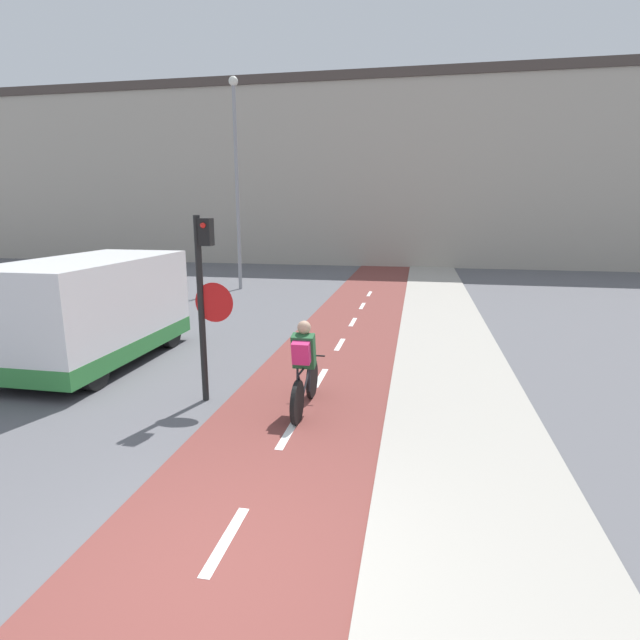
{
  "coord_description": "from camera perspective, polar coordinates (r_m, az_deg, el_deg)",
  "views": [
    {
      "loc": [
        1.78,
        -3.65,
        3.3
      ],
      "look_at": [
        0.0,
        5.46,
        1.2
      ],
      "focal_mm": 28.0,
      "sensor_mm": 36.0,
      "label": 1
    }
  ],
  "objects": [
    {
      "name": "ground_plane",
      "position": [
        5.23,
        -12.94,
        -26.72
      ],
      "size": [
        120.0,
        120.0,
        0.0
      ],
      "primitive_type": "plane",
      "color": "#5B5B60"
    },
    {
      "name": "building_row_background",
      "position": [
        31.21,
        8.08,
        16.19
      ],
      "size": [
        60.0,
        5.2,
        10.47
      ],
      "color": "#B2A899",
      "rests_on": "ground_plane"
    },
    {
      "name": "sidewalk_strip",
      "position": [
        4.96,
        20.06,
        -29.37
      ],
      "size": [
        2.4,
        60.0,
        0.05
      ],
      "color": "#A8A399",
      "rests_on": "ground_plane"
    },
    {
      "name": "traffic_light_pole",
      "position": [
        8.54,
        -13.02,
        3.45
      ],
      "size": [
        0.67,
        0.25,
        3.18
      ],
      "color": "black",
      "rests_on": "ground_plane"
    },
    {
      "name": "cyclist_near",
      "position": [
        8.16,
        -1.82,
        -5.66
      ],
      "size": [
        0.46,
        1.81,
        1.53
      ],
      "color": "black",
      "rests_on": "ground_plane"
    },
    {
      "name": "street_lamp_far",
      "position": [
        20.81,
        -9.54,
        16.93
      ],
      "size": [
        0.36,
        0.36,
        8.17
      ],
      "color": "gray",
      "rests_on": "ground_plane"
    },
    {
      "name": "van",
      "position": [
        11.64,
        -24.5,
        0.77
      ],
      "size": [
        2.18,
        4.54,
        2.26
      ],
      "color": "white",
      "rests_on": "ground_plane"
    },
    {
      "name": "bike_lane",
      "position": [
        5.23,
        -12.9,
        -26.58
      ],
      "size": [
        2.75,
        60.0,
        0.02
      ],
      "color": "brown",
      "rests_on": "ground_plane"
    }
  ]
}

